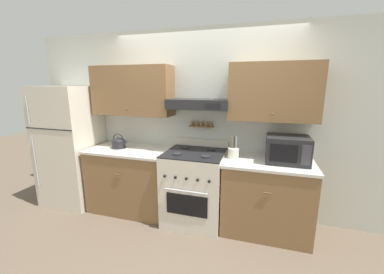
{
  "coord_description": "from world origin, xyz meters",
  "views": [
    {
      "loc": [
        0.8,
        -2.49,
        1.82
      ],
      "look_at": [
        -0.03,
        0.28,
        1.17
      ],
      "focal_mm": 22.0,
      "sensor_mm": 36.0,
      "label": 1
    }
  ],
  "objects_px": {
    "refrigerator": "(70,146)",
    "microwave": "(287,149)",
    "tea_kettle": "(119,143)",
    "stove_range": "(195,187)",
    "utensil_crock": "(233,153)"
  },
  "relations": [
    {
      "from": "tea_kettle",
      "to": "microwave",
      "type": "xyz_separation_m",
      "value": [
        2.27,
        0.02,
        0.08
      ]
    },
    {
      "from": "refrigerator",
      "to": "microwave",
      "type": "distance_m",
      "value": 3.1
    },
    {
      "from": "stove_range",
      "to": "refrigerator",
      "type": "xyz_separation_m",
      "value": [
        -1.99,
        0.0,
        0.41
      ]
    },
    {
      "from": "tea_kettle",
      "to": "stove_range",
      "type": "bearing_deg",
      "value": -2.17
    },
    {
      "from": "refrigerator",
      "to": "utensil_crock",
      "type": "relative_size",
      "value": 6.36
    },
    {
      "from": "stove_range",
      "to": "utensil_crock",
      "type": "xyz_separation_m",
      "value": [
        0.49,
        0.04,
        0.5
      ]
    },
    {
      "from": "tea_kettle",
      "to": "microwave",
      "type": "height_order",
      "value": "microwave"
    },
    {
      "from": "refrigerator",
      "to": "utensil_crock",
      "type": "bearing_deg",
      "value": 0.95
    },
    {
      "from": "utensil_crock",
      "to": "tea_kettle",
      "type": "bearing_deg",
      "value": -180.0
    },
    {
      "from": "refrigerator",
      "to": "microwave",
      "type": "xyz_separation_m",
      "value": [
        3.1,
        0.06,
        0.18
      ]
    },
    {
      "from": "stove_range",
      "to": "tea_kettle",
      "type": "xyz_separation_m",
      "value": [
        -1.16,
        0.04,
        0.51
      ]
    },
    {
      "from": "refrigerator",
      "to": "tea_kettle",
      "type": "distance_m",
      "value": 0.84
    },
    {
      "from": "refrigerator",
      "to": "tea_kettle",
      "type": "bearing_deg",
      "value": 2.82
    },
    {
      "from": "stove_range",
      "to": "refrigerator",
      "type": "bearing_deg",
      "value": 179.91
    },
    {
      "from": "stove_range",
      "to": "refrigerator",
      "type": "relative_size",
      "value": 0.59
    }
  ]
}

